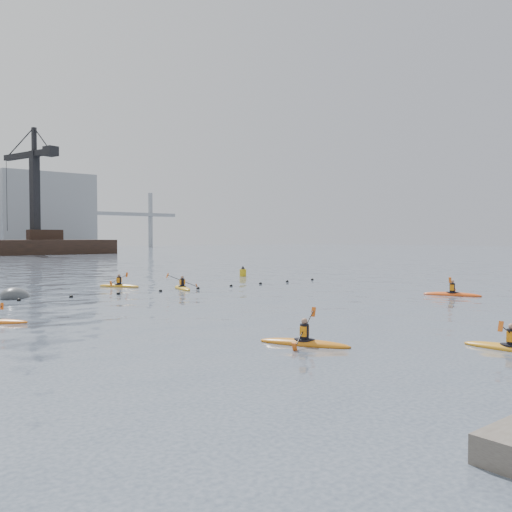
{
  "coord_description": "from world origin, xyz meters",
  "views": [
    {
      "loc": [
        -17.15,
        -10.01,
        3.68
      ],
      "look_at": [
        -1.1,
        9.54,
        2.8
      ],
      "focal_mm": 38.0,
      "sensor_mm": 36.0,
      "label": 1
    }
  ],
  "objects_px": {
    "kayaker_1": "(511,347)",
    "mooring_buoy": "(16,298)",
    "kayaker_5": "(119,285)",
    "kayaker_0": "(304,342)",
    "kayaker_4": "(452,294)",
    "nav_buoy": "(243,273)",
    "kayaker_3": "(182,287)"
  },
  "relations": [
    {
      "from": "kayaker_1",
      "to": "mooring_buoy",
      "type": "relative_size",
      "value": 1.28
    },
    {
      "from": "kayaker_5",
      "to": "kayaker_0",
      "type": "bearing_deg",
      "value": -133.24
    },
    {
      "from": "kayaker_4",
      "to": "nav_buoy",
      "type": "xyz_separation_m",
      "value": [
        0.0,
        21.44,
        0.24
      ]
    },
    {
      "from": "mooring_buoy",
      "to": "kayaker_1",
      "type": "bearing_deg",
      "value": -73.02
    },
    {
      "from": "kayaker_1",
      "to": "kayaker_3",
      "type": "height_order",
      "value": "kayaker_3"
    },
    {
      "from": "kayaker_1",
      "to": "kayaker_3",
      "type": "xyz_separation_m",
      "value": [
        2.76,
        24.72,
        0.01
      ]
    },
    {
      "from": "kayaker_0",
      "to": "kayaker_3",
      "type": "bearing_deg",
      "value": 42.08
    },
    {
      "from": "kayaker_4",
      "to": "nav_buoy",
      "type": "height_order",
      "value": "kayaker_4"
    },
    {
      "from": "kayaker_4",
      "to": "kayaker_3",
      "type": "bearing_deg",
      "value": -77.16
    },
    {
      "from": "kayaker_3",
      "to": "kayaker_4",
      "type": "distance_m",
      "value": 18.15
    },
    {
      "from": "kayaker_4",
      "to": "mooring_buoy",
      "type": "bearing_deg",
      "value": -60.66
    },
    {
      "from": "kayaker_4",
      "to": "kayaker_5",
      "type": "distance_m",
      "value": 23.36
    },
    {
      "from": "kayaker_5",
      "to": "nav_buoy",
      "type": "xyz_separation_m",
      "value": [
        13.58,
        2.43,
        0.25
      ]
    },
    {
      "from": "kayaker_4",
      "to": "kayaker_0",
      "type": "bearing_deg",
      "value": -7.79
    },
    {
      "from": "kayaker_3",
      "to": "kayaker_4",
      "type": "height_order",
      "value": "kayaker_4"
    },
    {
      "from": "mooring_buoy",
      "to": "nav_buoy",
      "type": "bearing_deg",
      "value": 13.74
    },
    {
      "from": "kayaker_0",
      "to": "kayaker_4",
      "type": "bearing_deg",
      "value": -11.4
    },
    {
      "from": "nav_buoy",
      "to": "kayaker_1",
      "type": "bearing_deg",
      "value": -113.31
    },
    {
      "from": "kayaker_1",
      "to": "nav_buoy",
      "type": "relative_size",
      "value": 2.77
    },
    {
      "from": "kayaker_4",
      "to": "kayaker_5",
      "type": "bearing_deg",
      "value": -78.42
    },
    {
      "from": "kayaker_0",
      "to": "kayaker_5",
      "type": "relative_size",
      "value": 1.0
    },
    {
      "from": "mooring_buoy",
      "to": "kayaker_5",
      "type": "bearing_deg",
      "value": 19.5
    },
    {
      "from": "kayaker_3",
      "to": "nav_buoy",
      "type": "bearing_deg",
      "value": 48.86
    },
    {
      "from": "mooring_buoy",
      "to": "nav_buoy",
      "type": "xyz_separation_m",
      "value": [
        21.67,
        5.3,
        0.35
      ]
    },
    {
      "from": "kayaker_0",
      "to": "kayaker_3",
      "type": "height_order",
      "value": "kayaker_0"
    },
    {
      "from": "kayaker_1",
      "to": "kayaker_3",
      "type": "relative_size",
      "value": 0.93
    },
    {
      "from": "kayaker_3",
      "to": "mooring_buoy",
      "type": "distance_m",
      "value": 10.92
    },
    {
      "from": "mooring_buoy",
      "to": "nav_buoy",
      "type": "height_order",
      "value": "nav_buoy"
    },
    {
      "from": "kayaker_4",
      "to": "mooring_buoy",
      "type": "xyz_separation_m",
      "value": [
        -21.67,
        16.14,
        -0.11
      ]
    },
    {
      "from": "kayaker_3",
      "to": "mooring_buoy",
      "type": "bearing_deg",
      "value": -172.08
    },
    {
      "from": "kayaker_4",
      "to": "nav_buoy",
      "type": "relative_size",
      "value": 3.05
    },
    {
      "from": "kayaker_3",
      "to": "nav_buoy",
      "type": "xyz_separation_m",
      "value": [
        10.87,
        6.91,
        0.25
      ]
    }
  ]
}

